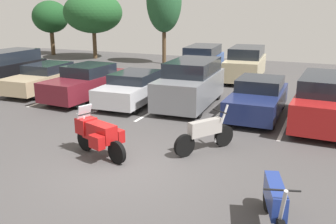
% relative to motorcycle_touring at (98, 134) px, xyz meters
% --- Properties ---
extents(ground, '(44.00, 44.00, 0.10)m').
position_rel_motorcycle_touring_xyz_m(ground, '(1.03, -0.51, -0.71)').
color(ground, '#423F3F').
extents(motorcycle_touring, '(2.02, 1.14, 1.41)m').
position_rel_motorcycle_touring_xyz_m(motorcycle_touring, '(0.00, 0.00, 0.00)').
color(motorcycle_touring, black).
rests_on(motorcycle_touring, ground).
extents(motorcycle_second, '(0.85, 2.19, 1.32)m').
position_rel_motorcycle_touring_xyz_m(motorcycle_second, '(5.18, -1.84, -0.08)').
color(motorcycle_second, black).
rests_on(motorcycle_second, ground).
extents(motorcycle_third, '(1.26, 1.89, 1.32)m').
position_rel_motorcycle_touring_xyz_m(motorcycle_third, '(2.70, 1.57, -0.11)').
color(motorcycle_third, black).
rests_on(motorcycle_third, ground).
extents(parking_stripes, '(20.92, 5.18, 0.01)m').
position_rel_motorcycle_touring_xyz_m(parking_stripes, '(-0.62, 5.89, -0.66)').
color(parking_stripes, silver).
rests_on(parking_stripes, ground).
extents(car_black, '(1.86, 4.36, 1.89)m').
position_rel_motorcycle_touring_xyz_m(car_black, '(-9.81, 6.13, 0.28)').
color(car_black, black).
rests_on(car_black, ground).
extents(car_tan, '(1.99, 4.91, 1.36)m').
position_rel_motorcycle_touring_xyz_m(car_tan, '(-7.19, 6.14, 0.01)').
color(car_tan, tan).
rests_on(car_tan, ground).
extents(car_maroon, '(2.05, 4.91, 1.56)m').
position_rel_motorcycle_touring_xyz_m(car_maroon, '(-4.31, 5.69, 0.09)').
color(car_maroon, maroon).
rests_on(car_maroon, ground).
extents(car_silver, '(2.01, 4.42, 1.37)m').
position_rel_motorcycle_touring_xyz_m(car_silver, '(-1.94, 5.71, 0.02)').
color(car_silver, '#B7B7BC').
rests_on(car_silver, ground).
extents(car_grey, '(2.14, 4.66, 1.93)m').
position_rel_motorcycle_touring_xyz_m(car_grey, '(0.47, 6.33, 0.29)').
color(car_grey, slate).
rests_on(car_grey, ground).
extents(car_navy, '(1.85, 4.38, 1.44)m').
position_rel_motorcycle_touring_xyz_m(car_navy, '(3.39, 5.98, 0.03)').
color(car_navy, navy).
rests_on(car_navy, ground).
extents(car_red, '(2.09, 4.79, 1.79)m').
position_rel_motorcycle_touring_xyz_m(car_red, '(5.84, 5.71, 0.24)').
color(car_red, maroon).
rests_on(car_red, ground).
extents(car_far_blue, '(2.26, 5.03, 1.85)m').
position_rel_motorcycle_touring_xyz_m(car_far_blue, '(-1.24, 12.91, 0.26)').
color(car_far_blue, '#2D519E').
rests_on(car_far_blue, ground).
extents(car_far_champagne, '(2.21, 4.82, 1.88)m').
position_rel_motorcycle_touring_xyz_m(car_far_champagne, '(1.36, 13.02, 0.27)').
color(car_far_champagne, '#C1B289').
rests_on(car_far_champagne, ground).
extents(tree_center_right, '(4.60, 4.60, 5.23)m').
position_rel_motorcycle_touring_xyz_m(tree_center_right, '(-11.79, 17.21, 2.95)').
color(tree_center_right, '#4C3823').
rests_on(tree_center_right, ground).
extents(tree_right, '(3.04, 3.04, 4.56)m').
position_rel_motorcycle_touring_xyz_m(tree_right, '(-16.52, 17.75, 2.54)').
color(tree_right, '#4C3823').
rests_on(tree_right, ground).
extents(tree_center, '(2.51, 2.51, 6.68)m').
position_rel_motorcycle_touring_xyz_m(tree_center, '(-5.52, 16.91, 3.79)').
color(tree_center, '#4C3823').
rests_on(tree_center, ground).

